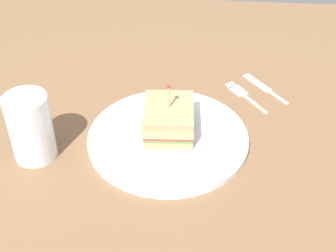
{
  "coord_description": "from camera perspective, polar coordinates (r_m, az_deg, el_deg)",
  "views": [
    {
      "loc": [
        59.64,
        5.56,
        50.9
      ],
      "look_at": [
        0.0,
        0.0,
        3.06
      ],
      "focal_mm": 50.23,
      "sensor_mm": 36.0,
      "label": 1
    }
  ],
  "objects": [
    {
      "name": "knife",
      "position": [
        0.93,
        11.49,
        4.7
      ],
      "size": [
        10.07,
        8.23,
        0.35
      ],
      "color": "silver",
      "rests_on": "ground_plane"
    },
    {
      "name": "ground_plane",
      "position": [
        0.79,
        -0.0,
        -2.29
      ],
      "size": [
        115.34,
        115.34,
        2.0
      ],
      "primitive_type": "cube",
      "color": "brown"
    },
    {
      "name": "fork",
      "position": [
        0.9,
        9.03,
        3.89
      ],
      "size": [
        10.05,
        7.75,
        0.35
      ],
      "color": "silver",
      "rests_on": "ground_plane"
    },
    {
      "name": "sandwich_half_center",
      "position": [
        0.78,
        -0.27,
        0.89
      ],
      "size": [
        10.41,
        8.64,
        9.25
      ],
      "color": "tan",
      "rests_on": "plate"
    },
    {
      "name": "plate",
      "position": [
        0.78,
        -0.0,
        -1.45
      ],
      "size": [
        26.74,
        26.74,
        1.06
      ],
      "primitive_type": "cylinder",
      "color": "white",
      "rests_on": "ground_plane"
    },
    {
      "name": "drink_glass",
      "position": [
        0.76,
        -16.26,
        -0.54
      ],
      "size": [
        6.79,
        6.79,
        11.17
      ],
      "color": "#B74C33",
      "rests_on": "ground_plane"
    }
  ]
}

